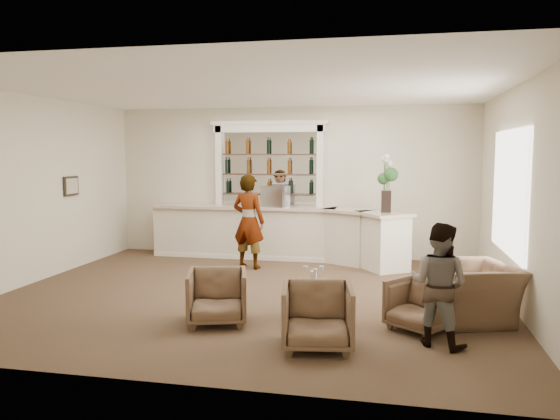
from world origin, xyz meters
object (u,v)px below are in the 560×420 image
(espresso_machine, at_px, (275,196))
(armchair_left, at_px, (217,297))
(cocktail_table, at_px, (313,299))
(armchair_center, at_px, (317,316))
(bar_counter, at_px, (280,233))
(flower_vase, at_px, (387,180))
(armchair_far, at_px, (472,292))
(guest, at_px, (439,285))
(armchair_right, at_px, (420,305))
(sommelier, at_px, (249,221))

(espresso_machine, bearing_deg, armchair_left, -75.04)
(cocktail_table, bearing_deg, armchair_center, -79.48)
(armchair_left, distance_m, armchair_center, 1.60)
(armchair_left, height_order, espresso_machine, espresso_machine)
(bar_counter, relative_size, flower_vase, 5.12)
(armchair_left, xyz_separation_m, armchair_far, (3.39, 0.89, 0.02))
(espresso_machine, relative_size, flower_vase, 0.46)
(guest, xyz_separation_m, espresso_machine, (-3.05, 4.83, 0.62))
(armchair_center, xyz_separation_m, espresso_machine, (-1.65, 5.22, 0.98))
(guest, height_order, flower_vase, flower_vase)
(cocktail_table, bearing_deg, armchair_left, -155.73)
(guest, bearing_deg, bar_counter, -32.40)
(bar_counter, xyz_separation_m, espresso_machine, (-0.10, 0.03, 0.79))
(cocktail_table, distance_m, armchair_right, 1.48)
(bar_counter, bearing_deg, flower_vase, -14.10)
(armchair_left, relative_size, armchair_far, 0.67)
(bar_counter, height_order, cocktail_table, bar_counter)
(armchair_left, bearing_deg, espresso_machine, 76.03)
(armchair_right, height_order, flower_vase, flower_vase)
(armchair_right, bearing_deg, sommelier, 171.24)
(armchair_right, height_order, armchair_far, armchair_far)
(sommelier, bearing_deg, armchair_center, 130.12)
(bar_counter, xyz_separation_m, guest, (2.95, -4.80, 0.17))
(bar_counter, height_order, guest, guest)
(cocktail_table, relative_size, sommelier, 0.32)
(armchair_right, xyz_separation_m, espresso_machine, (-2.87, 4.30, 1.03))
(sommelier, bearing_deg, armchair_left, 113.20)
(bar_counter, distance_m, armchair_far, 5.04)
(armchair_center, bearing_deg, armchair_far, 29.47)
(bar_counter, distance_m, armchair_right, 5.09)
(sommelier, height_order, guest, sommelier)
(guest, distance_m, armchair_right, 0.70)
(flower_vase, bearing_deg, espresso_machine, 165.76)
(cocktail_table, xyz_separation_m, armchair_far, (2.16, 0.33, 0.14))
(armchair_right, height_order, espresso_machine, espresso_machine)
(cocktail_table, relative_size, armchair_far, 0.51)
(cocktail_table, distance_m, espresso_machine, 4.39)
(guest, bearing_deg, sommelier, -22.39)
(sommelier, distance_m, flower_vase, 2.83)
(armchair_center, bearing_deg, espresso_machine, 98.30)
(armchair_center, relative_size, espresso_machine, 1.65)
(armchair_far, bearing_deg, cocktail_table, -99.46)
(sommelier, height_order, armchair_left, sommelier)
(armchair_center, xyz_separation_m, flower_vase, (0.70, 4.62, 1.39))
(bar_counter, bearing_deg, espresso_machine, 162.61)
(cocktail_table, xyz_separation_m, armchair_left, (-1.23, -0.56, 0.11))
(armchair_far, bearing_deg, sommelier, -142.19)
(armchair_left, height_order, armchair_right, armchair_left)
(sommelier, xyz_separation_m, armchair_right, (3.19, -3.26, -0.61))
(espresso_machine, bearing_deg, armchair_far, -33.12)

